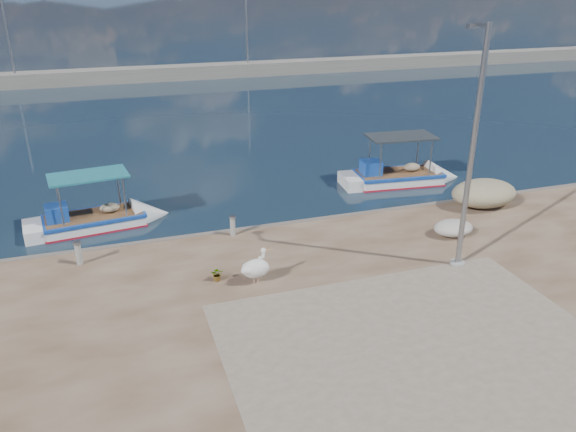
{
  "coord_description": "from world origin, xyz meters",
  "views": [
    {
      "loc": [
        -5.34,
        -12.33,
        8.54
      ],
      "look_at": [
        0.0,
        3.8,
        1.3
      ],
      "focal_mm": 35.0,
      "sensor_mm": 36.0,
      "label": 1
    }
  ],
  "objects_px": {
    "boat_right": "(397,179)",
    "pelican": "(256,268)",
    "bollard_near": "(233,225)",
    "lamp_post": "(470,160)",
    "boat_left": "(93,222)"
  },
  "relations": [
    {
      "from": "boat_right",
      "to": "boat_left",
      "type": "bearing_deg",
      "value": -170.91
    },
    {
      "from": "boat_left",
      "to": "boat_right",
      "type": "relative_size",
      "value": 0.94
    },
    {
      "from": "boat_right",
      "to": "bollard_near",
      "type": "bearing_deg",
      "value": -148.24
    },
    {
      "from": "boat_left",
      "to": "lamp_post",
      "type": "height_order",
      "value": "lamp_post"
    },
    {
      "from": "pelican",
      "to": "bollard_near",
      "type": "xyz_separation_m",
      "value": [
        0.1,
        3.36,
        -0.1
      ]
    },
    {
      "from": "pelican",
      "to": "bollard_near",
      "type": "distance_m",
      "value": 3.37
    },
    {
      "from": "lamp_post",
      "to": "bollard_near",
      "type": "xyz_separation_m",
      "value": [
        -5.99,
        4.18,
        -2.92
      ]
    },
    {
      "from": "boat_right",
      "to": "pelican",
      "type": "distance_m",
      "value": 11.45
    },
    {
      "from": "bollard_near",
      "to": "lamp_post",
      "type": "bearing_deg",
      "value": -34.91
    },
    {
      "from": "boat_right",
      "to": "bollard_near",
      "type": "height_order",
      "value": "boat_right"
    },
    {
      "from": "bollard_near",
      "to": "pelican",
      "type": "bearing_deg",
      "value": -91.73
    },
    {
      "from": "boat_left",
      "to": "boat_right",
      "type": "xyz_separation_m",
      "value": [
        13.02,
        0.79,
        0.01
      ]
    },
    {
      "from": "boat_left",
      "to": "pelican",
      "type": "height_order",
      "value": "boat_left"
    },
    {
      "from": "pelican",
      "to": "lamp_post",
      "type": "relative_size",
      "value": 0.15
    },
    {
      "from": "boat_right",
      "to": "bollard_near",
      "type": "distance_m",
      "value": 9.48
    }
  ]
}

